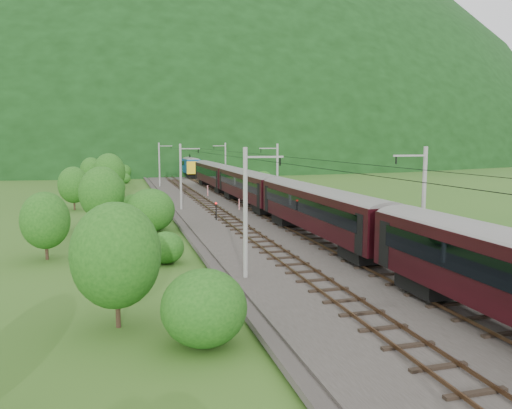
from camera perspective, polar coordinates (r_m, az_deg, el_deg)
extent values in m
plane|color=#2C591C|center=(33.26, 9.31, -7.91)|extent=(600.00, 600.00, 0.00)
cube|color=#38332D|center=(42.25, 3.61, -4.35)|extent=(14.00, 220.00, 0.30)
cube|color=brown|center=(41.28, -0.49, -4.12)|extent=(0.08, 220.00, 0.15)
cube|color=brown|center=(41.67, 1.42, -4.02)|extent=(0.08, 220.00, 0.15)
cube|color=black|center=(41.50, 0.47, -4.25)|extent=(2.40, 220.00, 0.12)
cube|color=brown|center=(42.75, 5.75, -3.76)|extent=(0.08, 220.00, 0.15)
cube|color=brown|center=(43.29, 7.52, -3.65)|extent=(0.08, 220.00, 0.15)
cube|color=black|center=(43.04, 6.64, -3.88)|extent=(2.40, 220.00, 0.12)
cylinder|color=gray|center=(30.33, -1.22, -0.99)|extent=(0.28, 0.28, 8.00)
cube|color=gray|center=(30.34, 0.96, 5.46)|extent=(2.40, 0.12, 0.12)
cylinder|color=black|center=(30.65, 2.76, 4.91)|extent=(0.10, 0.10, 0.50)
cylinder|color=gray|center=(61.68, -8.59, 3.16)|extent=(0.28, 0.28, 8.00)
cube|color=gray|center=(61.69, -7.54, 6.34)|extent=(2.40, 0.12, 0.12)
cylinder|color=black|center=(61.84, -6.62, 6.08)|extent=(0.10, 0.10, 0.50)
cylinder|color=gray|center=(93.48, -10.99, 4.50)|extent=(0.28, 0.28, 8.00)
cube|color=gray|center=(93.48, -10.30, 6.60)|extent=(2.40, 0.12, 0.12)
cylinder|color=black|center=(93.58, -9.68, 6.43)|extent=(0.10, 0.10, 0.50)
cylinder|color=gray|center=(125.38, -12.17, 5.15)|extent=(0.28, 0.28, 8.00)
cube|color=gray|center=(125.38, -11.66, 6.72)|extent=(2.40, 0.12, 0.12)
cylinder|color=black|center=(125.46, -11.20, 6.59)|extent=(0.10, 0.10, 0.50)
cylinder|color=gray|center=(157.32, -12.87, 5.54)|extent=(0.28, 0.28, 8.00)
cube|color=gray|center=(157.32, -12.46, 6.79)|extent=(2.40, 0.12, 0.12)
cylinder|color=black|center=(157.38, -12.10, 6.69)|extent=(0.10, 0.10, 0.50)
cylinder|color=gray|center=(35.45, 18.59, -0.17)|extent=(0.28, 0.28, 8.00)
cube|color=gray|center=(34.53, 17.16, 5.36)|extent=(2.40, 0.12, 0.12)
cylinder|color=black|center=(34.01, 15.72, 4.89)|extent=(0.10, 0.10, 0.50)
cylinder|color=gray|center=(64.36, 2.45, 3.41)|extent=(0.28, 0.28, 8.00)
cube|color=gray|center=(63.86, 1.43, 6.43)|extent=(2.40, 0.12, 0.12)
cylinder|color=black|center=(63.58, 0.57, 6.16)|extent=(0.10, 0.10, 0.50)
cylinder|color=gray|center=(95.26, -3.51, 4.67)|extent=(0.28, 0.28, 8.00)
cube|color=gray|center=(94.93, -4.24, 6.71)|extent=(2.40, 0.12, 0.12)
cylinder|color=black|center=(94.74, -4.83, 6.52)|extent=(0.10, 0.10, 0.50)
cylinder|color=gray|center=(126.71, -6.54, 5.29)|extent=(0.28, 0.28, 8.00)
cube|color=gray|center=(126.46, -7.10, 6.82)|extent=(2.40, 0.12, 0.12)
cylinder|color=black|center=(126.32, -7.55, 6.67)|extent=(0.10, 0.10, 0.50)
cylinder|color=gray|center=(158.38, -8.36, 5.66)|extent=(0.28, 0.28, 8.00)
cube|color=gray|center=(158.18, -8.82, 6.88)|extent=(2.40, 0.12, 0.12)
cylinder|color=black|center=(158.07, -9.18, 6.76)|extent=(0.10, 0.10, 0.50)
cylinder|color=black|center=(40.68, 0.48, 5.09)|extent=(0.03, 198.00, 0.03)
cylinder|color=black|center=(42.26, 6.77, 5.12)|extent=(0.03, 198.00, 0.03)
ellipsoid|color=black|center=(289.53, -12.87, 5.42)|extent=(504.00, 360.00, 244.00)
cube|color=black|center=(28.79, 19.17, -8.51)|extent=(2.25, 3.27, 0.92)
cube|color=black|center=(41.77, 7.17, -0.52)|extent=(2.97, 22.51, 3.07)
cylinder|color=slate|center=(41.60, 7.20, 1.36)|extent=(2.97, 22.40, 2.97)
cube|color=black|center=(41.17, 5.24, -0.09)|extent=(0.05, 19.81, 1.18)
cube|color=black|center=(42.32, 9.05, 0.05)|extent=(0.05, 19.81, 1.18)
cube|color=black|center=(35.10, 12.09, -5.44)|extent=(2.25, 3.27, 0.92)
cube|color=black|center=(49.34, 3.61, -1.62)|extent=(2.25, 3.27, 0.92)
cube|color=black|center=(63.83, -0.93, 2.23)|extent=(2.97, 22.51, 3.07)
cylinder|color=slate|center=(63.72, -0.93, 3.47)|extent=(2.97, 22.40, 2.97)
cube|color=black|center=(63.43, -2.25, 2.53)|extent=(0.05, 19.81, 1.18)
cube|color=black|center=(64.19, 0.37, 2.59)|extent=(0.05, 19.81, 1.18)
cube|color=black|center=(56.51, 1.08, -0.47)|extent=(2.25, 3.27, 0.92)
cube|color=black|center=(71.64, -2.52, 1.18)|extent=(2.25, 3.27, 0.92)
cube|color=black|center=(86.57, -4.84, 3.55)|extent=(2.97, 22.51, 3.07)
cylinder|color=slate|center=(86.49, -4.85, 4.46)|extent=(2.97, 22.40, 2.97)
cube|color=black|center=(86.28, -5.82, 3.77)|extent=(0.05, 19.81, 1.18)
cube|color=black|center=(86.84, -3.86, 3.81)|extent=(0.05, 19.81, 1.18)
cube|color=black|center=(79.03, -3.76, 1.75)|extent=(2.25, 3.27, 0.92)
cube|color=black|center=(94.45, -5.71, 2.64)|extent=(2.25, 3.27, 0.92)
cube|color=navy|center=(118.68, -7.77, 4.52)|extent=(2.97, 18.42, 3.07)
cylinder|color=slate|center=(118.62, -7.78, 5.19)|extent=(2.97, 18.33, 2.97)
cube|color=black|center=(118.47, -8.49, 4.68)|extent=(0.05, 16.21, 1.18)
cube|color=black|center=(118.88, -7.05, 4.71)|extent=(0.05, 16.21, 1.18)
cube|color=black|center=(112.42, -7.30, 3.36)|extent=(2.25, 3.27, 0.92)
cube|color=black|center=(125.17, -8.15, 3.74)|extent=(2.25, 3.27, 0.92)
cube|color=yellow|center=(127.61, -8.32, 4.61)|extent=(3.03, 0.50, 2.76)
cube|color=yellow|center=(109.78, -7.13, 4.20)|extent=(3.03, 0.50, 2.76)
cube|color=black|center=(121.57, -7.98, 5.57)|extent=(0.08, 1.60, 0.92)
cylinder|color=red|center=(76.46, -5.54, 1.59)|extent=(0.17, 0.17, 1.60)
cylinder|color=red|center=(60.79, -1.93, 0.03)|extent=(0.14, 0.14, 1.36)
cylinder|color=black|center=(53.03, -4.58, -0.85)|extent=(0.12, 0.12, 1.74)
sphere|color=red|center=(52.91, -4.59, 0.14)|extent=(0.21, 0.21, 0.21)
ellipsoid|color=#1C4D14|center=(21.64, -5.97, -11.67)|extent=(3.68, 3.68, 3.31)
ellipsoid|color=#1C4D14|center=(36.02, -10.25, -4.87)|extent=(2.56, 2.56, 2.30)
ellipsoid|color=#1C4D14|center=(48.68, -11.95, -0.64)|extent=(4.61, 4.61, 4.15)
ellipsoid|color=#1C4D14|center=(62.09, -13.91, 0.11)|extent=(2.50, 2.50, 2.25)
ellipsoid|color=#1C4D14|center=(76.40, -16.24, 1.90)|extent=(4.12, 4.12, 3.70)
ellipsoid|color=#1C4D14|center=(92.17, -16.34, 2.26)|extent=(2.30, 2.30, 2.07)
ellipsoid|color=#1C4D14|center=(105.16, -14.76, 2.91)|extent=(2.31, 2.31, 2.08)
ellipsoid|color=#1C4D14|center=(117.75, -14.91, 3.65)|extent=(3.67, 3.67, 3.30)
cylinder|color=black|center=(24.39, -15.56, -9.82)|extent=(0.24, 0.24, 3.22)
ellipsoid|color=#1C4D14|center=(23.92, -15.72, -5.61)|extent=(4.13, 4.13, 4.96)
cylinder|color=black|center=(39.65, -22.85, -3.90)|extent=(0.24, 0.24, 2.73)
ellipsoid|color=#1C4D14|center=(39.39, -22.96, -1.68)|extent=(3.50, 3.50, 4.21)
cylinder|color=black|center=(50.93, -17.13, -0.90)|extent=(0.24, 0.24, 3.37)
ellipsoid|color=#1C4D14|center=(50.70, -17.21, 1.25)|extent=(4.34, 4.34, 5.20)
cylinder|color=black|center=(66.67, -20.07, 0.67)|extent=(0.24, 0.24, 2.97)
ellipsoid|color=#1C4D14|center=(66.51, -20.13, 2.13)|extent=(3.82, 3.82, 4.58)
cylinder|color=black|center=(78.84, -16.37, 2.05)|extent=(0.24, 0.24, 3.69)
ellipsoid|color=#1C4D14|center=(78.69, -16.43, 3.58)|extent=(4.74, 4.74, 5.69)
cylinder|color=black|center=(96.18, -18.27, 2.69)|extent=(0.24, 0.24, 3.07)
ellipsoid|color=#1C4D14|center=(96.07, -18.31, 3.73)|extent=(3.95, 3.95, 4.74)
ellipsoid|color=#1C4D14|center=(57.40, 12.14, -0.46)|extent=(2.39, 2.39, 2.15)
ellipsoid|color=#1C4D14|center=(85.00, 0.83, 2.54)|extent=(3.55, 3.55, 3.20)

